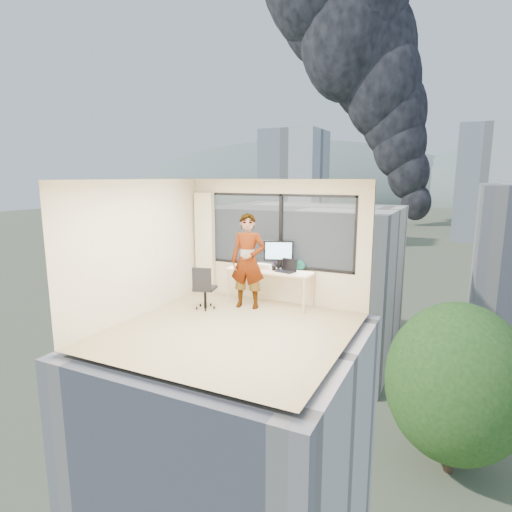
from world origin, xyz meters
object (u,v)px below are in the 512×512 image
Objects in this scene: desk at (270,287)px; monitor at (278,255)px; laptop at (286,266)px; handbag at (299,265)px; person at (248,261)px; game_console at (264,265)px; chair at (205,287)px.

monitor is at bearing 40.72° from desk.
handbag is at bearing 71.44° from laptop.
person is 1.07m from handbag.
person is at bearing -105.15° from game_console.
chair is 1.37m from game_console.
handbag is at bearing 1.61° from game_console.
person is 7.21× the size of handbag.
handbag reaches higher than desk.
chair is 1.01m from person.
person is (0.73, 0.48, 0.51)m from chair.
game_console is 0.88× the size of laptop.
chair is 1.69m from laptop.
chair is at bearing -132.77° from game_console.
desk is 2.95× the size of monitor.
chair reaches higher than game_console.
laptop is (1.44, 0.77, 0.42)m from chair.
handbag reaches higher than chair.
person is 0.77m from laptop.
person reaches higher than desk.
monitor is at bearing -13.28° from game_console.
monitor is 1.80× the size of game_console.
monitor reaches higher than chair.
handbag is (0.89, 0.59, -0.11)m from person.
laptop reaches higher than handbag.
laptop reaches higher than game_console.
desk is at bearing 35.35° from person.
laptop is at bearing -8.01° from desk.
handbag is (0.42, 0.12, -0.20)m from monitor.
chair is 2.35× the size of laptop.
laptop is (0.59, -0.24, 0.08)m from game_console.
chair is 2.67× the size of game_console.
person is (-0.33, -0.35, 0.59)m from desk.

